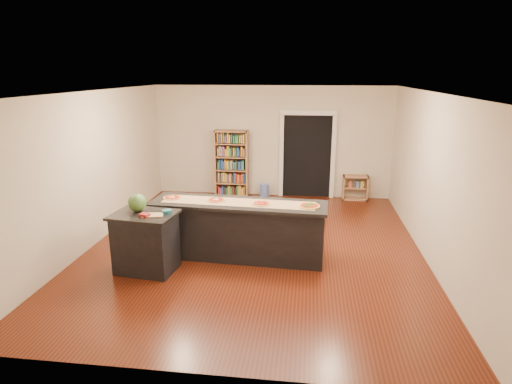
# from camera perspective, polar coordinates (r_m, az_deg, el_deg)

# --- Properties ---
(room) EXTENTS (6.00, 7.00, 2.80)m
(room) POSITION_cam_1_polar(r_m,az_deg,el_deg) (7.54, -0.19, 2.51)
(room) COLOR beige
(room) RESTS_ON ground
(doorway) EXTENTS (1.40, 0.09, 2.21)m
(doorway) POSITION_cam_1_polar(r_m,az_deg,el_deg) (10.92, 6.85, 5.51)
(doorway) COLOR black
(doorway) RESTS_ON room
(kitchen_island) EXTENTS (3.00, 0.81, 0.99)m
(kitchen_island) POSITION_cam_1_polar(r_m,az_deg,el_deg) (7.43, -2.30, -5.01)
(kitchen_island) COLOR black
(kitchen_island) RESTS_ON ground
(side_counter) EXTENTS (0.99, 0.72, 0.98)m
(side_counter) POSITION_cam_1_polar(r_m,az_deg,el_deg) (7.13, -14.49, -6.49)
(side_counter) COLOR black
(side_counter) RESTS_ON ground
(bookshelf) EXTENTS (0.85, 0.30, 1.71)m
(bookshelf) POSITION_cam_1_polar(r_m,az_deg,el_deg) (11.00, -3.28, 3.81)
(bookshelf) COLOR #AD7B53
(bookshelf) RESTS_ON ground
(low_shelf) EXTENTS (0.62, 0.27, 0.62)m
(low_shelf) POSITION_cam_1_polar(r_m,az_deg,el_deg) (11.03, 13.07, 0.57)
(low_shelf) COLOR #AD7B53
(low_shelf) RESTS_ON ground
(waste_bin) EXTENTS (0.24, 0.24, 0.35)m
(waste_bin) POSITION_cam_1_polar(r_m,az_deg,el_deg) (10.98, 1.11, 0.16)
(waste_bin) COLOR #536CBA
(waste_bin) RESTS_ON ground
(kraft_paper) EXTENTS (2.63, 0.61, 0.00)m
(kraft_paper) POSITION_cam_1_polar(r_m,az_deg,el_deg) (7.26, -2.35, -1.37)
(kraft_paper) COLOR tan
(kraft_paper) RESTS_ON kitchen_island
(watermelon) EXTENTS (0.29, 0.29, 0.29)m
(watermelon) POSITION_cam_1_polar(r_m,az_deg,el_deg) (7.05, -15.54, -1.39)
(watermelon) COLOR #144214
(watermelon) RESTS_ON side_counter
(cutting_board) EXTENTS (0.35, 0.26, 0.02)m
(cutting_board) POSITION_cam_1_polar(r_m,az_deg,el_deg) (6.82, -13.58, -3.03)
(cutting_board) COLOR tan
(cutting_board) RESTS_ON side_counter
(package_red) EXTENTS (0.18, 0.16, 0.05)m
(package_red) POSITION_cam_1_polar(r_m,az_deg,el_deg) (6.79, -14.63, -3.02)
(package_red) COLOR maroon
(package_red) RESTS_ON side_counter
(package_teal) EXTENTS (0.15, 0.15, 0.06)m
(package_teal) POSITION_cam_1_polar(r_m,az_deg,el_deg) (6.88, -11.78, -2.58)
(package_teal) COLOR #195966
(package_teal) RESTS_ON side_counter
(pizza_a) EXTENTS (0.31, 0.31, 0.02)m
(pizza_a) POSITION_cam_1_polar(r_m,az_deg,el_deg) (7.63, -11.11, -0.72)
(pizza_a) COLOR #B48F45
(pizza_a) RESTS_ON kitchen_island
(pizza_b) EXTENTS (0.33, 0.33, 0.02)m
(pizza_b) POSITION_cam_1_polar(r_m,az_deg,el_deg) (7.38, -5.33, -1.06)
(pizza_b) COLOR #B48F45
(pizza_b) RESTS_ON kitchen_island
(pizza_c) EXTENTS (0.29, 0.29, 0.02)m
(pizza_c) POSITION_cam_1_polar(r_m,az_deg,el_deg) (7.16, 0.72, -1.53)
(pizza_c) COLOR #B48F45
(pizza_c) RESTS_ON kitchen_island
(pizza_d) EXTENTS (0.35, 0.35, 0.02)m
(pizza_d) POSITION_cam_1_polar(r_m,az_deg,el_deg) (7.08, 7.12, -1.85)
(pizza_d) COLOR #B48F45
(pizza_d) RESTS_ON kitchen_island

